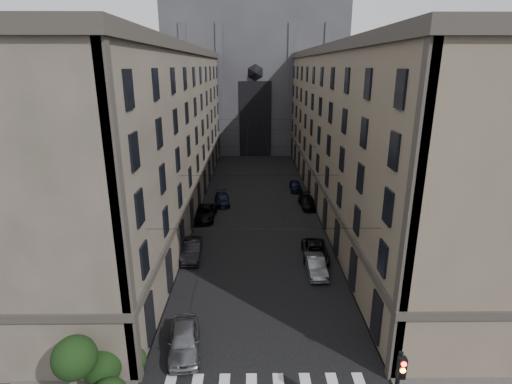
{
  "coord_description": "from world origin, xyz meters",
  "views": [
    {
      "loc": [
        -0.69,
        -11.91,
        16.76
      ],
      "look_at": [
        -0.44,
        11.45,
        9.32
      ],
      "focal_mm": 28.0,
      "sensor_mm": 36.0,
      "label": 1
    }
  ],
  "objects_px": {
    "gothic_tower": "(255,60)",
    "car_left_midnear": "(192,249)",
    "car_left_midfar": "(204,213)",
    "car_left_far": "(222,199)",
    "car_right_near": "(316,266)",
    "car_right_midfar": "(308,202)",
    "car_right_midnear": "(315,251)",
    "car_left_near": "(184,340)",
    "car_right_far": "(296,186)"
  },
  "relations": [
    {
      "from": "gothic_tower",
      "to": "car_left_midnear",
      "type": "height_order",
      "value": "gothic_tower"
    },
    {
      "from": "car_left_midfar",
      "to": "car_left_far",
      "type": "relative_size",
      "value": 1.17
    },
    {
      "from": "car_left_far",
      "to": "car_right_near",
      "type": "height_order",
      "value": "car_right_near"
    },
    {
      "from": "car_left_midnear",
      "to": "car_right_near",
      "type": "distance_m",
      "value": 11.27
    },
    {
      "from": "car_right_near",
      "to": "car_right_midfar",
      "type": "xyz_separation_m",
      "value": [
        1.54,
        16.45,
        -0.03
      ]
    },
    {
      "from": "car_left_midfar",
      "to": "car_right_midfar",
      "type": "xyz_separation_m",
      "value": [
        12.31,
        3.84,
        -0.05
      ]
    },
    {
      "from": "gothic_tower",
      "to": "car_right_midnear",
      "type": "distance_m",
      "value": 56.93
    },
    {
      "from": "car_right_midnear",
      "to": "car_right_midfar",
      "type": "bearing_deg",
      "value": 88.25
    },
    {
      "from": "gothic_tower",
      "to": "car_left_midfar",
      "type": "height_order",
      "value": "gothic_tower"
    },
    {
      "from": "car_left_far",
      "to": "car_right_midnear",
      "type": "bearing_deg",
      "value": -64.81
    },
    {
      "from": "car_left_near",
      "to": "car_right_midnear",
      "type": "distance_m",
      "value": 15.8
    },
    {
      "from": "car_left_midfar",
      "to": "car_left_far",
      "type": "height_order",
      "value": "car_left_midfar"
    },
    {
      "from": "car_right_near",
      "to": "car_right_midfar",
      "type": "height_order",
      "value": "car_right_near"
    },
    {
      "from": "gothic_tower",
      "to": "car_left_midfar",
      "type": "bearing_deg",
      "value": -97.86
    },
    {
      "from": "car_left_far",
      "to": "car_right_far",
      "type": "height_order",
      "value": "car_right_far"
    },
    {
      "from": "car_left_midfar",
      "to": "car_right_far",
      "type": "bearing_deg",
      "value": 44.95
    },
    {
      "from": "gothic_tower",
      "to": "car_right_midfar",
      "type": "relative_size",
      "value": 12.66
    },
    {
      "from": "car_right_midfar",
      "to": "car_right_far",
      "type": "height_order",
      "value": "car_right_far"
    },
    {
      "from": "car_left_midfar",
      "to": "car_right_midnear",
      "type": "bearing_deg",
      "value": -39.47
    },
    {
      "from": "car_right_far",
      "to": "car_left_far",
      "type": "bearing_deg",
      "value": -149.73
    },
    {
      "from": "car_right_midfar",
      "to": "car_right_far",
      "type": "relative_size",
      "value": 1.17
    },
    {
      "from": "car_left_far",
      "to": "car_right_midnear",
      "type": "height_order",
      "value": "car_right_midnear"
    },
    {
      "from": "car_left_midnear",
      "to": "car_left_far",
      "type": "relative_size",
      "value": 1.07
    },
    {
      "from": "car_right_midfar",
      "to": "car_right_far",
      "type": "distance_m",
      "value": 6.98
    },
    {
      "from": "car_left_midnear",
      "to": "car_right_far",
      "type": "bearing_deg",
      "value": 57.15
    },
    {
      "from": "car_left_near",
      "to": "car_right_midfar",
      "type": "xyz_separation_m",
      "value": [
        11.04,
        25.98,
        -0.13
      ]
    },
    {
      "from": "gothic_tower",
      "to": "car_left_midnear",
      "type": "relative_size",
      "value": 12.19
    },
    {
      "from": "car_right_far",
      "to": "car_left_midfar",
      "type": "bearing_deg",
      "value": -136.76
    },
    {
      "from": "car_left_near",
      "to": "car_left_midfar",
      "type": "distance_m",
      "value": 22.18
    },
    {
      "from": "car_left_midnear",
      "to": "car_left_midfar",
      "type": "distance_m",
      "value": 9.6
    },
    {
      "from": "car_left_far",
      "to": "car_right_far",
      "type": "bearing_deg",
      "value": 22.75
    },
    {
      "from": "gothic_tower",
      "to": "car_right_near",
      "type": "xyz_separation_m",
      "value": [
        4.66,
        -56.87,
        -17.1
      ]
    },
    {
      "from": "car_left_midnear",
      "to": "car_right_far",
      "type": "distance_m",
      "value": 23.46
    },
    {
      "from": "gothic_tower",
      "to": "car_left_midnear",
      "type": "bearing_deg",
      "value": -96.57
    },
    {
      "from": "gothic_tower",
      "to": "car_right_midnear",
      "type": "bearing_deg",
      "value": -84.69
    },
    {
      "from": "car_right_near",
      "to": "car_left_near",
      "type": "bearing_deg",
      "value": -135.76
    },
    {
      "from": "gothic_tower",
      "to": "car_right_far",
      "type": "bearing_deg",
      "value": -80.79
    },
    {
      "from": "gothic_tower",
      "to": "car_left_near",
      "type": "relative_size",
      "value": 12.36
    },
    {
      "from": "car_left_midfar",
      "to": "car_left_far",
      "type": "bearing_deg",
      "value": 73.76
    },
    {
      "from": "gothic_tower",
      "to": "car_left_midnear",
      "type": "distance_m",
      "value": 56.82
    },
    {
      "from": "car_left_midnear",
      "to": "car_left_far",
      "type": "xyz_separation_m",
      "value": [
        1.75,
        14.65,
        -0.14
      ]
    },
    {
      "from": "car_right_midnear",
      "to": "car_left_midfar",
      "type": "bearing_deg",
      "value": 141.8
    },
    {
      "from": "car_left_midfar",
      "to": "car_left_far",
      "type": "xyz_separation_m",
      "value": [
        1.66,
        5.05,
        -0.08
      ]
    },
    {
      "from": "gothic_tower",
      "to": "car_left_far",
      "type": "distance_m",
      "value": 43.02
    },
    {
      "from": "car_left_far",
      "to": "car_right_midnear",
      "type": "xyz_separation_m",
      "value": [
        9.47,
        -14.86,
        0.03
      ]
    },
    {
      "from": "car_left_midfar",
      "to": "car_left_midnear",
      "type": "bearing_deg",
      "value": -88.66
    },
    {
      "from": "gothic_tower",
      "to": "car_left_near",
      "type": "height_order",
      "value": "gothic_tower"
    },
    {
      "from": "car_left_midnear",
      "to": "car_right_midnear",
      "type": "bearing_deg",
      "value": -4.19
    },
    {
      "from": "car_left_midfar",
      "to": "car_right_midnear",
      "type": "xyz_separation_m",
      "value": [
        11.13,
        -9.8,
        -0.04
      ]
    },
    {
      "from": "car_left_midfar",
      "to": "car_right_near",
      "type": "relative_size",
      "value": 1.22
    }
  ]
}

